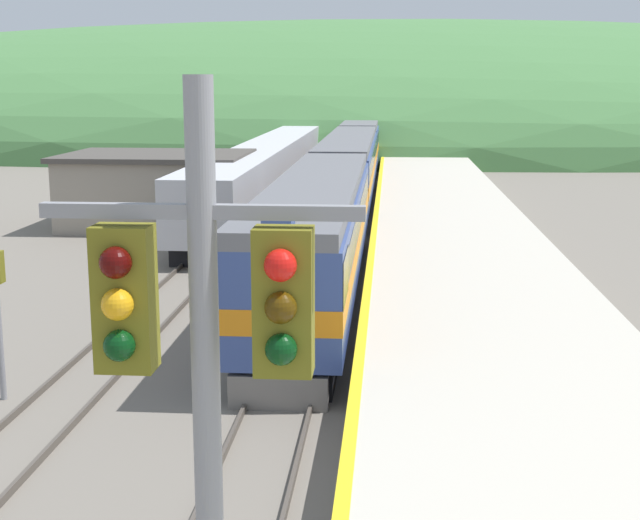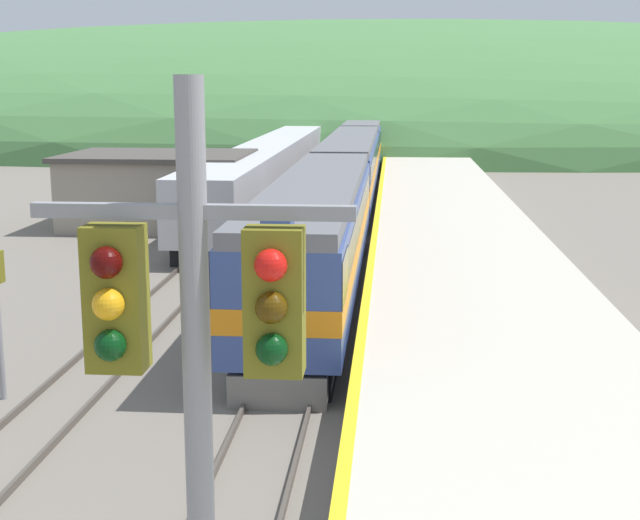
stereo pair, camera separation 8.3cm
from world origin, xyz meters
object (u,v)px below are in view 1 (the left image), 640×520
(express_train_lead_car, at_px, (316,235))
(carriage_third, at_px, (362,140))
(signal_mast_main, at_px, (207,431))
(siding_train, at_px, (268,171))
(carriage_second, at_px, (349,167))
(carriage_fourth, at_px, (369,126))

(express_train_lead_car, height_order, carriage_third, express_train_lead_car)
(express_train_lead_car, height_order, signal_mast_main, signal_mast_main)
(express_train_lead_car, bearing_deg, signal_mast_main, -87.19)
(signal_mast_main, bearing_deg, carriage_third, 90.92)
(express_train_lead_car, distance_m, siding_train, 24.28)
(carriage_third, relative_size, siding_train, 0.56)
(express_train_lead_car, distance_m, signal_mast_main, 22.71)
(carriage_second, height_order, carriage_third, same)
(carriage_second, relative_size, carriage_third, 1.00)
(carriage_second, relative_size, siding_train, 0.56)
(express_train_lead_car, height_order, carriage_fourth, express_train_lead_car)
(carriage_third, relative_size, carriage_fourth, 1.00)
(carriage_second, bearing_deg, carriage_third, 90.00)
(carriage_second, height_order, signal_mast_main, signal_mast_main)
(carriage_third, xyz_separation_m, siding_train, (-4.84, -22.47, -0.35))
(carriage_fourth, xyz_separation_m, siding_train, (-4.84, -45.91, -0.35))
(carriage_second, distance_m, carriage_fourth, 46.89)
(carriage_second, distance_m, carriage_third, 23.44)
(carriage_second, relative_size, carriage_fourth, 1.00)
(express_train_lead_car, relative_size, siding_train, 0.52)
(siding_train, bearing_deg, carriage_second, -11.36)
(carriage_second, bearing_deg, express_train_lead_car, -90.00)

